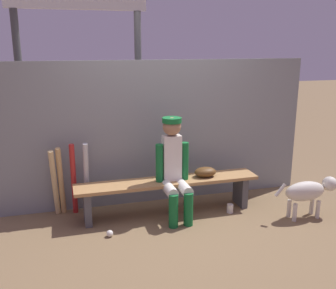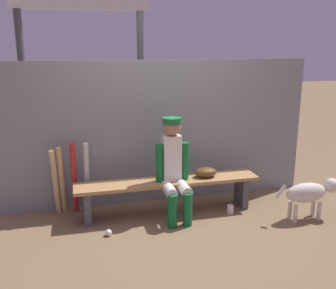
{
  "view_description": "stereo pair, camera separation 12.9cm",
  "coord_description": "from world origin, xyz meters",
  "px_view_note": "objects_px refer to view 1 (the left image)",
  "views": [
    {
      "loc": [
        -1.2,
        -4.26,
        2.05
      ],
      "look_at": [
        0.0,
        0.0,
        0.89
      ],
      "focal_mm": 41.05,
      "sensor_mm": 36.0,
      "label": 1
    },
    {
      "loc": [
        -1.08,
        -4.3,
        2.05
      ],
      "look_at": [
        0.0,
        0.0,
        0.89
      ],
      "focal_mm": 41.05,
      "sensor_mm": 36.0,
      "label": 2
    }
  ],
  "objects_px": {
    "player_seated": "(174,166)",
    "bat_aluminum_silver": "(86,179)",
    "bat_aluminum_red": "(74,179)",
    "baseball": "(110,233)",
    "baseball_glove": "(205,172)",
    "cup_on_bench": "(178,173)",
    "cup_on_ground": "(230,208)",
    "scoreboard": "(83,15)",
    "bat_wood_natural": "(55,183)",
    "bat_wood_tan": "(61,181)",
    "dog": "(309,191)",
    "dugout_bench": "(168,188)"
  },
  "relations": [
    {
      "from": "player_seated",
      "to": "bat_aluminum_silver",
      "type": "relative_size",
      "value": 1.34
    },
    {
      "from": "bat_aluminum_red",
      "to": "baseball",
      "type": "height_order",
      "value": "bat_aluminum_red"
    },
    {
      "from": "bat_aluminum_silver",
      "to": "bat_aluminum_red",
      "type": "xyz_separation_m",
      "value": [
        -0.15,
        0.02,
        -0.0
      ]
    },
    {
      "from": "baseball_glove",
      "to": "cup_on_bench",
      "type": "relative_size",
      "value": 2.55
    },
    {
      "from": "player_seated",
      "to": "cup_on_ground",
      "type": "xyz_separation_m",
      "value": [
        0.71,
        -0.09,
        -0.6
      ]
    },
    {
      "from": "cup_on_bench",
      "to": "baseball",
      "type": "bearing_deg",
      "value": -152.17
    },
    {
      "from": "player_seated",
      "to": "scoreboard",
      "type": "height_order",
      "value": "scoreboard"
    },
    {
      "from": "cup_on_ground",
      "to": "cup_on_bench",
      "type": "xyz_separation_m",
      "value": [
        -0.61,
        0.27,
        0.44
      ]
    },
    {
      "from": "player_seated",
      "to": "bat_aluminum_silver",
      "type": "height_order",
      "value": "player_seated"
    },
    {
      "from": "bat_aluminum_silver",
      "to": "baseball",
      "type": "xyz_separation_m",
      "value": [
        0.18,
        -0.69,
        -0.42
      ]
    },
    {
      "from": "baseball_glove",
      "to": "cup_on_ground",
      "type": "distance_m",
      "value": 0.55
    },
    {
      "from": "scoreboard",
      "to": "baseball_glove",
      "type": "bearing_deg",
      "value": -44.7
    },
    {
      "from": "bat_wood_natural",
      "to": "bat_wood_tan",
      "type": "bearing_deg",
      "value": 9.12
    },
    {
      "from": "bat_aluminum_silver",
      "to": "bat_wood_natural",
      "type": "bearing_deg",
      "value": 177.73
    },
    {
      "from": "bat_wood_tan",
      "to": "cup_on_ground",
      "type": "distance_m",
      "value": 2.11
    },
    {
      "from": "bat_aluminum_silver",
      "to": "dog",
      "type": "distance_m",
      "value": 2.71
    },
    {
      "from": "dog",
      "to": "player_seated",
      "type": "bearing_deg",
      "value": 163.53
    },
    {
      "from": "bat_wood_tan",
      "to": "scoreboard",
      "type": "distance_m",
      "value": 2.27
    },
    {
      "from": "baseball_glove",
      "to": "dugout_bench",
      "type": "bearing_deg",
      "value": 180.0
    },
    {
      "from": "bat_wood_natural",
      "to": "player_seated",
      "type": "bearing_deg",
      "value": -16.0
    },
    {
      "from": "baseball",
      "to": "dog",
      "type": "distance_m",
      "value": 2.41
    },
    {
      "from": "bat_wood_tan",
      "to": "baseball_glove",
      "type": "bearing_deg",
      "value": -9.9
    },
    {
      "from": "dugout_bench",
      "to": "bat_aluminum_silver",
      "type": "relative_size",
      "value": 2.5
    },
    {
      "from": "baseball",
      "to": "cup_on_bench",
      "type": "bearing_deg",
      "value": 27.83
    },
    {
      "from": "bat_wood_natural",
      "to": "bat_aluminum_red",
      "type": "bearing_deg",
      "value": 0.86
    },
    {
      "from": "player_seated",
      "to": "bat_wood_tan",
      "type": "xyz_separation_m",
      "value": [
        -1.31,
        0.41,
        -0.21
      ]
    },
    {
      "from": "baseball",
      "to": "dog",
      "type": "bearing_deg",
      "value": -3.66
    },
    {
      "from": "bat_wood_tan",
      "to": "scoreboard",
      "type": "relative_size",
      "value": 0.25
    },
    {
      "from": "baseball_glove",
      "to": "bat_wood_natural",
      "type": "bearing_deg",
      "value": 170.87
    },
    {
      "from": "bat_wood_tan",
      "to": "baseball",
      "type": "bearing_deg",
      "value": -56.05
    },
    {
      "from": "baseball_glove",
      "to": "bat_aluminum_silver",
      "type": "xyz_separation_m",
      "value": [
        -1.45,
        0.28,
        -0.04
      ]
    },
    {
      "from": "bat_aluminum_silver",
      "to": "baseball",
      "type": "bearing_deg",
      "value": -75.37
    },
    {
      "from": "cup_on_bench",
      "to": "dog",
      "type": "relative_size",
      "value": 0.13
    },
    {
      "from": "scoreboard",
      "to": "cup_on_ground",
      "type": "bearing_deg",
      "value": -43.42
    },
    {
      "from": "cup_on_ground",
      "to": "scoreboard",
      "type": "bearing_deg",
      "value": 136.58
    },
    {
      "from": "cup_on_ground",
      "to": "player_seated",
      "type": "bearing_deg",
      "value": 172.54
    },
    {
      "from": "dugout_bench",
      "to": "bat_wood_tan",
      "type": "xyz_separation_m",
      "value": [
        -1.26,
        0.31,
        0.1
      ]
    },
    {
      "from": "cup_on_bench",
      "to": "scoreboard",
      "type": "bearing_deg",
      "value": 128.54
    },
    {
      "from": "baseball",
      "to": "scoreboard",
      "type": "relative_size",
      "value": 0.02
    },
    {
      "from": "bat_wood_natural",
      "to": "cup_on_bench",
      "type": "distance_m",
      "value": 1.5
    },
    {
      "from": "cup_on_ground",
      "to": "dugout_bench",
      "type": "bearing_deg",
      "value": 165.36
    },
    {
      "from": "baseball_glove",
      "to": "player_seated",
      "type": "bearing_deg",
      "value": -166.62
    },
    {
      "from": "bat_wood_tan",
      "to": "cup_on_bench",
      "type": "relative_size",
      "value": 7.99
    },
    {
      "from": "dugout_bench",
      "to": "player_seated",
      "type": "distance_m",
      "value": 0.33
    },
    {
      "from": "bat_wood_tan",
      "to": "bat_wood_natural",
      "type": "bearing_deg",
      "value": -170.88
    },
    {
      "from": "cup_on_ground",
      "to": "scoreboard",
      "type": "distance_m",
      "value": 3.23
    },
    {
      "from": "cup_on_ground",
      "to": "cup_on_bench",
      "type": "distance_m",
      "value": 0.8
    },
    {
      "from": "scoreboard",
      "to": "bat_aluminum_silver",
      "type": "bearing_deg",
      "value": -97.32
    },
    {
      "from": "player_seated",
      "to": "dog",
      "type": "xyz_separation_m",
      "value": [
        1.56,
        -0.46,
        -0.32
      ]
    },
    {
      "from": "bat_wood_tan",
      "to": "dog",
      "type": "bearing_deg",
      "value": -16.87
    }
  ]
}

